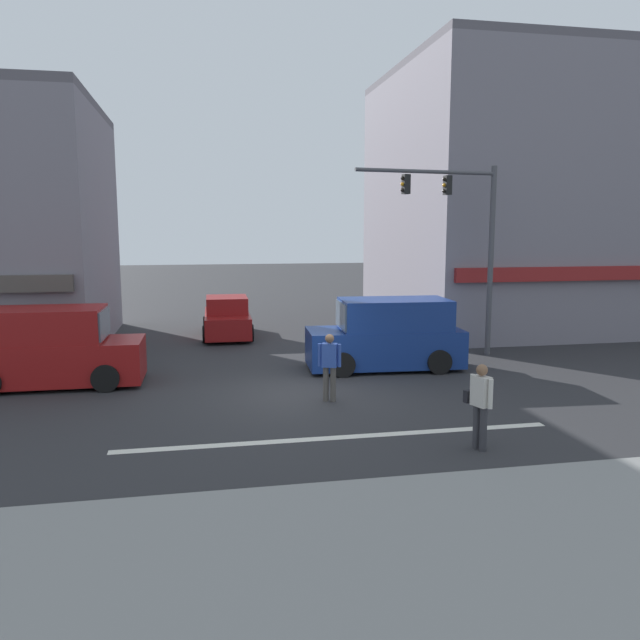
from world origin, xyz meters
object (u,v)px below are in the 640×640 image
(utility_pole_far_right, at_px, (454,235))
(van_approaching_near, at_px, (387,336))
(utility_pole_near_left, at_px, (11,245))
(sedan_crossing_leftbound, at_px, (227,319))
(pedestrian_mid_crossing, at_px, (330,363))
(van_waiting_far, at_px, (50,349))
(pedestrian_foreground_with_bag, at_px, (480,401))
(traffic_light_mast, at_px, (466,229))

(utility_pole_far_right, xyz_separation_m, van_approaching_near, (-4.74, -6.34, -2.94))
(utility_pole_near_left, distance_m, utility_pole_far_right, 16.25)
(sedan_crossing_leftbound, xyz_separation_m, pedestrian_mid_crossing, (2.01, -9.87, 0.24))
(van_waiting_far, relative_size, van_approaching_near, 0.98)
(van_approaching_near, distance_m, pedestrian_mid_crossing, 4.03)
(van_approaching_near, bearing_deg, utility_pole_near_left, 163.84)
(sedan_crossing_leftbound, xyz_separation_m, van_approaching_near, (4.47, -6.68, 0.29))
(pedestrian_foreground_with_bag, bearing_deg, traffic_light_mast, 68.23)
(pedestrian_mid_crossing, bearing_deg, traffic_light_mast, 39.41)
(van_approaching_near, height_order, pedestrian_mid_crossing, van_approaching_near)
(sedan_crossing_leftbound, relative_size, pedestrian_foreground_with_bag, 2.48)
(sedan_crossing_leftbound, xyz_separation_m, pedestrian_foreground_with_bag, (4.12, -13.71, 0.24))
(traffic_light_mast, bearing_deg, utility_pole_near_left, 172.02)
(utility_pole_far_right, height_order, van_approaching_near, utility_pole_far_right)
(utility_pole_far_right, distance_m, van_waiting_far, 15.96)
(utility_pole_near_left, bearing_deg, utility_pole_far_right, 10.97)
(pedestrian_foreground_with_bag, relative_size, pedestrian_mid_crossing, 1.00)
(traffic_light_mast, relative_size, sedan_crossing_leftbound, 1.50)
(pedestrian_mid_crossing, bearing_deg, van_approaching_near, 52.40)
(traffic_light_mast, distance_m, sedan_crossing_leftbound, 9.83)
(van_waiting_far, bearing_deg, pedestrian_foreground_with_bag, -36.52)
(utility_pole_far_right, relative_size, pedestrian_mid_crossing, 4.55)
(van_waiting_far, relative_size, pedestrian_mid_crossing, 2.77)
(van_waiting_far, bearing_deg, utility_pole_near_left, 116.14)
(pedestrian_foreground_with_bag, height_order, pedestrian_mid_crossing, same)
(utility_pole_near_left, distance_m, sedan_crossing_leftbound, 8.12)
(utility_pole_far_right, height_order, pedestrian_mid_crossing, utility_pole_far_right)
(van_waiting_far, height_order, pedestrian_mid_crossing, van_waiting_far)
(traffic_light_mast, distance_m, van_approaching_near, 4.52)
(van_waiting_far, xyz_separation_m, van_approaching_near, (9.48, 0.28, 0.00))
(van_approaching_near, bearing_deg, van_waiting_far, -178.34)
(van_approaching_near, xyz_separation_m, pedestrian_foreground_with_bag, (-0.35, -7.03, -0.05))
(traffic_light_mast, xyz_separation_m, van_approaching_near, (-2.96, -1.26, -3.17))
(sedan_crossing_leftbound, bearing_deg, pedestrian_foreground_with_bag, -73.29)
(utility_pole_near_left, distance_m, van_approaching_near, 11.97)
(traffic_light_mast, height_order, van_waiting_far, traffic_light_mast)
(utility_pole_far_right, xyz_separation_m, van_waiting_far, (-14.22, -6.61, -2.94))
(utility_pole_far_right, bearing_deg, pedestrian_foreground_with_bag, -110.85)
(utility_pole_far_right, xyz_separation_m, pedestrian_foreground_with_bag, (-5.09, -13.37, -3.00))
(van_approaching_near, bearing_deg, utility_pole_far_right, 53.21)
(sedan_crossing_leftbound, distance_m, van_approaching_near, 8.04)
(utility_pole_near_left, bearing_deg, van_approaching_near, -16.16)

